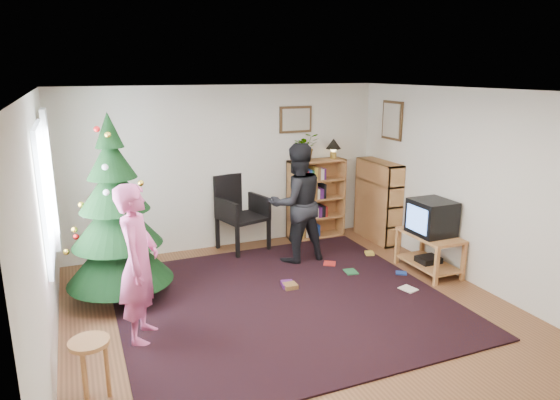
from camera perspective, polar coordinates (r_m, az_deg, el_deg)
name	(u,v)px	position (r m, az deg, el deg)	size (l,w,h in m)	color
floor	(293,312)	(5.91, 1.46, -12.64)	(5.00, 5.00, 0.00)	brown
ceiling	(294,91)	(5.26, 1.64, 12.35)	(5.00, 5.00, 0.00)	white
wall_back	(227,168)	(7.74, -6.10, 3.68)	(5.00, 0.02, 2.50)	silver
wall_front	(452,303)	(3.47, 19.08, -11.04)	(5.00, 0.02, 2.50)	silver
wall_left	(42,236)	(5.02, -25.54, -3.75)	(0.02, 5.00, 2.50)	silver
wall_right	(471,188)	(6.85, 20.99, 1.34)	(0.02, 5.00, 2.50)	silver
rug	(283,300)	(6.15, 0.29, -11.38)	(3.80, 3.60, 0.02)	black
window_pane	(45,194)	(5.53, -25.29, 0.58)	(0.04, 1.20, 1.40)	silver
curtain	(51,180)	(6.21, -24.72, 2.05)	(0.06, 0.35, 1.60)	silver
picture_back	(296,119)	(8.02, 1.80, 9.18)	(0.55, 0.03, 0.42)	#4C3319
picture_right	(392,120)	(8.06, 12.71, 8.86)	(0.03, 0.50, 0.60)	#4C3319
christmas_tree	(116,225)	(6.18, -18.18, -2.73)	(1.25, 1.25, 2.26)	#3F2816
bookshelf_back	(316,198)	(8.26, 4.15, 0.25)	(0.95, 0.30, 1.30)	#B47A40
bookshelf_right	(378,200)	(8.26, 11.14, 0.01)	(0.30, 0.95, 1.30)	#B47A40
tv_stand	(429,249)	(7.18, 16.69, -5.42)	(0.50, 0.90, 0.55)	#B47A40
crt_tv	(432,217)	(7.04, 16.95, -1.90)	(0.50, 0.54, 0.47)	black
armchair	(240,208)	(7.77, -4.61, -0.96)	(0.77, 0.78, 1.15)	black
stool	(90,354)	(4.60, -20.88, -16.13)	(0.33, 0.33, 0.56)	#B47A40
person_standing	(139,264)	(5.24, -15.87, -7.01)	(0.60, 0.40, 1.65)	#CE528B
person_by_chair	(297,203)	(7.13, 1.91, -0.38)	(0.84, 0.65, 1.73)	black
potted_plant	(306,147)	(8.00, 2.98, 6.09)	(0.41, 0.35, 0.45)	gray
table_lamp	(333,145)	(8.23, 6.13, 6.25)	(0.25, 0.25, 0.33)	#A57F33
floor_clutter	(349,273)	(6.90, 7.87, -8.29)	(1.79, 1.45, 0.08)	#A51E19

